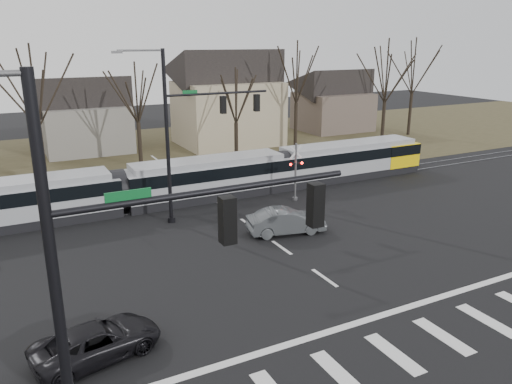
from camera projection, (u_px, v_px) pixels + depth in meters
name	position (u px, v px, depth m)	size (l,w,h in m)	color
ground	(351.00, 297.00, 21.56)	(140.00, 140.00, 0.00)	black
grass_verge	(148.00, 154.00, 48.76)	(140.00, 28.00, 0.01)	#38331E
crosswalk	(419.00, 344.00, 18.15)	(27.00, 2.60, 0.01)	silver
stop_line	(379.00, 316.00, 20.02)	(28.00, 0.35, 0.01)	silver
lane_dashes	(211.00, 197.00, 35.16)	(0.18, 30.00, 0.01)	silver
rail_pair	(212.00, 198.00, 34.98)	(90.00, 1.52, 0.06)	#59595E
tram	(206.00, 177.00, 34.60)	(37.26, 2.77, 2.82)	gray
sedan	(286.00, 221.00, 28.45)	(4.67, 2.43, 1.47)	#46494C
suv	(97.00, 341.00, 17.29)	(4.78, 2.96, 1.23)	black
signal_pole_near_left	(140.00, 290.00, 10.23)	(9.28, 0.44, 10.20)	black
signal_pole_far	(193.00, 127.00, 29.47)	(9.28, 0.44, 10.20)	black
rail_crossing_signal	(296.00, 174.00, 34.08)	(1.08, 0.36, 4.00)	#59595B
tree_row	(187.00, 108.00, 43.08)	(59.20, 7.20, 10.00)	black
house_b	(85.00, 111.00, 48.82)	(8.64, 7.56, 7.65)	slate
house_c	(227.00, 94.00, 52.04)	(10.80, 8.64, 10.10)	tan
house_d	(333.00, 97.00, 60.68)	(8.64, 7.56, 7.65)	brown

